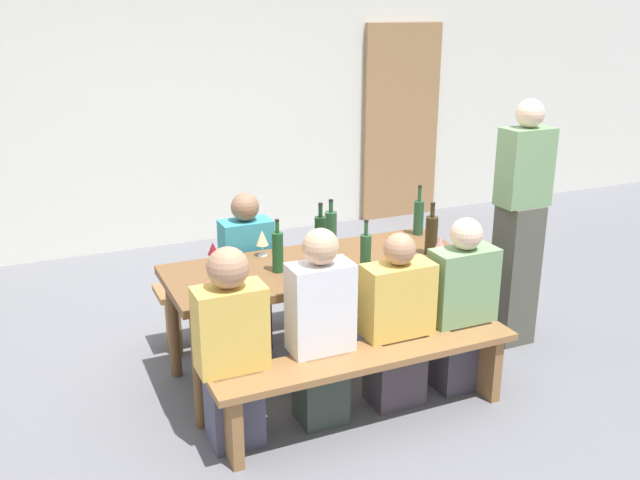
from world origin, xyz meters
name	(u,v)px	position (x,y,z in m)	size (l,w,h in m)	color
ground_plane	(320,370)	(0.00, 0.00, 0.00)	(24.00, 24.00, 0.00)	slate
back_wall	(192,79)	(0.00, 3.03, 1.60)	(14.00, 0.20, 3.20)	silver
wooden_door	(401,123)	(2.26, 2.89, 1.05)	(0.90, 0.06, 2.10)	#9E7247
tasting_table	(320,276)	(0.00, 0.00, 0.66)	(1.91, 0.75, 0.75)	brown
bench_near	(369,369)	(0.00, -0.67, 0.35)	(1.81, 0.30, 0.45)	olive
bench_far	(282,285)	(0.00, 0.67, 0.35)	(1.81, 0.30, 0.45)	olive
wine_bottle_0	(419,217)	(0.86, 0.24, 0.88)	(0.07, 0.07, 0.35)	#234C2D
wine_bottle_1	(320,235)	(0.07, 0.14, 0.88)	(0.08, 0.08, 0.34)	#143319
wine_bottle_2	(331,228)	(0.20, 0.26, 0.87)	(0.08, 0.08, 0.32)	#234C2D
wine_bottle_3	(278,251)	(-0.29, -0.03, 0.88)	(0.07, 0.07, 0.33)	#194723
wine_bottle_4	(366,252)	(0.19, -0.24, 0.87)	(0.07, 0.07, 0.32)	#234C2D
wine_bottle_5	(431,235)	(0.72, -0.14, 0.88)	(0.08, 0.08, 0.34)	#332814
wine_glass_0	(440,244)	(0.69, -0.28, 0.87)	(0.06, 0.06, 0.17)	silver
wine_glass_1	(213,250)	(-0.62, 0.20, 0.86)	(0.07, 0.07, 0.16)	silver
wine_glass_2	(262,238)	(-0.28, 0.27, 0.87)	(0.08, 0.08, 0.17)	silver
seated_guest_near_0	(232,352)	(-0.74, -0.52, 0.54)	(0.37, 0.24, 1.12)	#494B60
seated_guest_near_1	(320,332)	(-0.23, -0.52, 0.55)	(0.35, 0.24, 1.16)	#333E37
seated_guest_near_2	(397,326)	(0.26, -0.52, 0.50)	(0.41, 0.24, 1.06)	#463B42
seated_guest_near_3	(461,310)	(0.70, -0.52, 0.52)	(0.40, 0.24, 1.10)	#413C47
seated_guest_far_0	(247,276)	(-0.31, 0.52, 0.52)	(0.34, 0.24, 1.10)	#4A2D51
standing_host	(519,229)	(1.42, -0.14, 0.83)	(0.33, 0.24, 1.70)	#4F4E43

